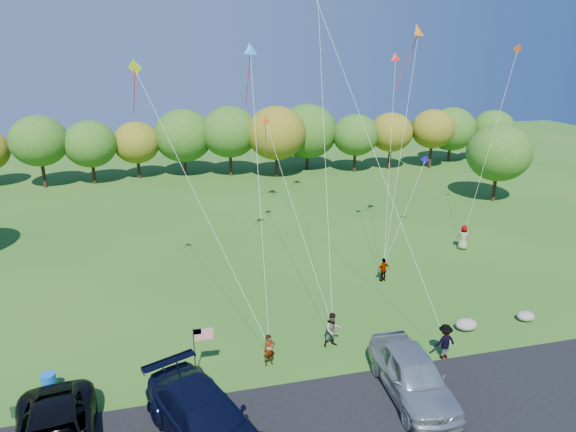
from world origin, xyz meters
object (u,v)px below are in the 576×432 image
object	(u,v)px
flyer_b	(333,330)
park_bench	(35,410)
minivan_navy	(205,419)
flyer_a	(269,350)
flyer_d	(384,270)
flyer_e	(463,237)
trash_barrel	(49,383)
flyer_c	(445,342)
minivan_silver	(413,375)

from	to	relation	value
flyer_b	park_bench	distance (m)	13.49
minivan_navy	flyer_a	world-z (taller)	minivan_navy
flyer_b	flyer_d	distance (m)	8.46
flyer_e	trash_barrel	size ratio (longest dim) A/B	2.00
park_bench	minivan_navy	bearing A→B (deg)	-31.31
flyer_b	flyer_c	world-z (taller)	flyer_b
minivan_navy	flyer_a	size ratio (longest dim) A/B	4.23
flyer_a	flyer_b	bearing A→B (deg)	-1.50
flyer_c	flyer_d	distance (m)	8.67
minivan_silver	flyer_a	distance (m)	6.61
minivan_navy	flyer_c	world-z (taller)	minivan_navy
minivan_silver	flyer_d	size ratio (longest dim) A/B	3.70
flyer_a	trash_barrel	bearing A→B (deg)	163.68
minivan_silver	flyer_b	distance (m)	4.95
park_bench	trash_barrel	world-z (taller)	park_bench
trash_barrel	park_bench	bearing A→B (deg)	-96.68
park_bench	flyer_a	bearing A→B (deg)	0.43
flyer_b	flyer_d	xyz separation A→B (m)	(5.56, 6.37, -0.13)
trash_barrel	flyer_c	bearing A→B (deg)	-5.59
minivan_silver	flyer_e	distance (m)	18.52
minivan_silver	flyer_a	size ratio (longest dim) A/B	3.67
minivan_silver	park_bench	bearing A→B (deg)	174.67
minivan_navy	flyer_d	distance (m)	16.82
flyer_e	minivan_navy	bearing A→B (deg)	74.75
minivan_silver	flyer_b	bearing A→B (deg)	117.45
trash_barrel	flyer_e	bearing A→B (deg)	21.59
flyer_e	park_bench	size ratio (longest dim) A/B	1.11
trash_barrel	minivan_navy	bearing A→B (deg)	-35.78
minivan_silver	flyer_e	xyz separation A→B (m)	(11.49, 14.52, -0.12)
minivan_navy	flyer_a	bearing A→B (deg)	29.15
flyer_e	trash_barrel	distance (m)	28.64
minivan_navy	flyer_b	bearing A→B (deg)	14.10
flyer_a	flyer_e	size ratio (longest dim) A/B	0.86
minivan_silver	trash_barrel	bearing A→B (deg)	168.20
flyer_a	trash_barrel	distance (m)	9.69
minivan_navy	flyer_d	world-z (taller)	minivan_navy
minivan_navy	minivan_silver	size ratio (longest dim) A/B	1.15
minivan_silver	flyer_d	distance (m)	11.43
flyer_c	flyer_d	size ratio (longest dim) A/B	1.14
minivan_navy	flyer_d	bearing A→B (deg)	20.07
flyer_d	flyer_c	bearing A→B (deg)	71.70
flyer_e	park_bench	world-z (taller)	flyer_e
flyer_d	park_bench	size ratio (longest dim) A/B	0.94
flyer_a	flyer_b	distance (m)	3.50
minivan_silver	flyer_e	world-z (taller)	minivan_silver
minivan_silver	flyer_a	xyz separation A→B (m)	(-5.46, 3.70, -0.26)
flyer_d	minivan_silver	bearing A→B (deg)	58.40
flyer_c	park_bench	world-z (taller)	flyer_c
flyer_b	minivan_navy	bearing A→B (deg)	-146.05
minivan_navy	trash_barrel	xyz separation A→B (m)	(-6.33, 4.56, -0.57)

